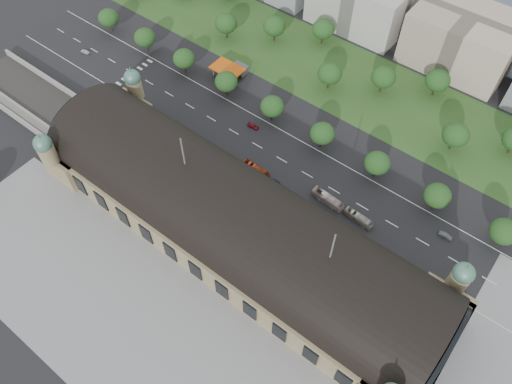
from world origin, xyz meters
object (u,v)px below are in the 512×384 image
Objects in this scene: traffic_car_3 at (253,126)px; bus_mid at (328,199)px; parked_car_3 at (206,146)px; bus_west at (256,169)px; traffic_car_0 at (85,51)px; parked_car_5 at (195,139)px; parked_car_1 at (147,116)px; parked_car_0 at (174,126)px; parked_car_2 at (153,120)px; traffic_car_4 at (275,181)px; traffic_car_5 at (445,236)px; petrol_station at (234,69)px; bus_east at (358,218)px; parked_car_4 at (214,161)px; parked_car_6 at (221,165)px.

bus_mid is at bearing -110.55° from traffic_car_3.
bus_west is at bearing 63.15° from parked_car_3.
parked_car_5 is (76.40, -9.37, -0.06)m from traffic_car_0.
parked_car_1 reaches higher than parked_car_3.
traffic_car_0 is 1.18× the size of parked_car_3.
bus_west is (23.28, 2.20, 0.98)m from parked_car_3.
parked_car_2 is at bearing -107.80° from parked_car_0.
parked_car_0 is at bearing 123.56° from traffic_car_3.
traffic_car_4 is 0.79× the size of traffic_car_5.
petrol_station is 43.95m from parked_car_2.
parked_car_4 is at bearing 104.37° from bus_east.
bus_mid reaches higher than parked_car_3.
parked_car_2 reaches higher than traffic_car_3.
traffic_car_5 is 0.88× the size of parked_car_6.
parked_car_2 is 79.36m from bus_mid.
parked_car_4 is 3.48m from parked_car_6.
traffic_car_5 is at bearing -94.54° from traffic_car_3.
traffic_car_5 reaches higher than traffic_car_3.
traffic_car_5 is at bearing 83.46° from parked_car_6.
traffic_car_3 is 45.83m from bus_mid.
traffic_car_5 is 1.02× the size of parked_car_1.
traffic_car_3 is at bearing 115.73° from parked_car_5.
traffic_car_3 reaches higher than traffic_car_4.
traffic_car_0 is 105.79m from bus_west.
bus_mid is at bearing -78.84° from bus_west.
parked_car_4 is at bearing 44.66° from parked_car_5.
parked_car_0 reaches higher than parked_car_2.
parked_car_0 is (-49.10, -2.65, 0.14)m from traffic_car_4.
parked_car_4 is at bearing 108.20° from bus_mid.
traffic_car_5 is (111.10, -20.74, -2.16)m from petrol_station.
parked_car_1 is 0.42× the size of bus_east.
parked_car_3 is 11.62m from parked_car_6.
traffic_car_3 is 1.30× the size of traffic_car_4.
bus_east is at bearing -85.98° from bus_mid.
traffic_car_0 reaches higher than parked_car_2.
parked_car_0 reaches higher than traffic_car_0.
parked_car_2 reaches higher than parked_car_3.
parked_car_6 is at bearing 109.31° from bus_mid.
traffic_car_5 is at bearing -68.38° from bus_mid.
traffic_car_5 reaches higher than parked_car_4.
parked_car_6 is 42.76m from bus_mid.
bus_east is (42.05, 4.91, -0.07)m from bus_west.
traffic_car_4 is 0.32× the size of bus_west.
petrol_station is 78.11m from bus_mid.
parked_car_6 is (41.04, -1.41, 0.13)m from parked_car_1.
traffic_car_4 is at bearing -130.10° from traffic_car_3.
traffic_car_4 is 0.75× the size of parked_car_2.
parked_car_2 is 49.97m from bus_west.
parked_car_4 is 0.34× the size of bus_mid.
parked_car_5 is (11.17, 0.00, -0.07)m from parked_car_0.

